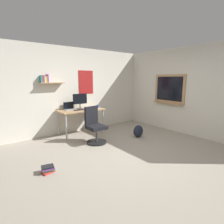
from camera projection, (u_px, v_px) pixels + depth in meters
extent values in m
plane|color=#9E9384|center=(129.00, 154.00, 4.04)|extent=(5.20, 5.20, 0.00)
cube|color=silver|center=(77.00, 90.00, 5.72)|extent=(5.00, 0.10, 2.60)
cube|color=tan|center=(52.00, 83.00, 5.06)|extent=(0.68, 0.20, 0.02)
cube|color=#A51E1E|center=(86.00, 82.00, 5.80)|extent=(0.52, 0.01, 0.74)
cube|color=teal|center=(41.00, 79.00, 4.88)|extent=(0.04, 0.14, 0.19)
cube|color=#C63833|center=(43.00, 79.00, 4.91)|extent=(0.04, 0.14, 0.20)
cube|color=silver|center=(44.00, 79.00, 4.94)|extent=(0.03, 0.14, 0.16)
cube|color=gold|center=(46.00, 79.00, 4.96)|extent=(0.03, 0.14, 0.17)
cube|color=#7A3D99|center=(47.00, 78.00, 4.98)|extent=(0.03, 0.14, 0.22)
cube|color=silver|center=(192.00, 91.00, 5.27)|extent=(0.10, 5.00, 2.60)
cube|color=tan|center=(169.00, 89.00, 5.78)|extent=(0.04, 1.10, 0.90)
cube|color=black|center=(169.00, 89.00, 5.78)|extent=(0.01, 0.94, 0.76)
cube|color=tan|center=(168.00, 103.00, 5.84)|extent=(0.12, 1.10, 0.03)
cube|color=tan|center=(81.00, 110.00, 5.43)|extent=(1.34, 0.68, 0.03)
cylinder|color=#B7B7BC|center=(66.00, 127.00, 4.92)|extent=(0.04, 0.04, 0.72)
cylinder|color=#B7B7BC|center=(103.00, 121.00, 5.65)|extent=(0.04, 0.04, 0.72)
cylinder|color=#B7B7BC|center=(59.00, 123.00, 5.35)|extent=(0.04, 0.04, 0.72)
cylinder|color=#B7B7BC|center=(94.00, 118.00, 6.08)|extent=(0.04, 0.04, 0.72)
cylinder|color=black|center=(97.00, 142.00, 4.75)|extent=(0.52, 0.52, 0.04)
cylinder|color=#4C4C51|center=(96.00, 135.00, 4.72)|extent=(0.05, 0.05, 0.34)
cube|color=black|center=(96.00, 127.00, 4.68)|extent=(0.44, 0.44, 0.09)
cube|color=black|center=(91.00, 115.00, 4.76)|extent=(0.41, 0.12, 0.48)
cube|color=#ADAFB5|center=(70.00, 110.00, 5.34)|extent=(0.31, 0.21, 0.02)
cube|color=black|center=(68.00, 105.00, 5.40)|extent=(0.31, 0.01, 0.21)
cylinder|color=#38383D|center=(80.00, 109.00, 5.54)|extent=(0.17, 0.17, 0.01)
cylinder|color=#38383D|center=(80.00, 106.00, 5.53)|extent=(0.03, 0.03, 0.14)
cube|color=black|center=(80.00, 99.00, 5.48)|extent=(0.46, 0.02, 0.31)
cube|color=black|center=(80.00, 110.00, 5.32)|extent=(0.37, 0.13, 0.02)
ellipsoid|color=#262628|center=(89.00, 109.00, 5.49)|extent=(0.10, 0.06, 0.03)
cylinder|color=#334CA5|center=(98.00, 106.00, 5.73)|extent=(0.08, 0.08, 0.09)
ellipsoid|color=#1E2333|center=(138.00, 131.00, 5.20)|extent=(0.32, 0.22, 0.35)
cube|color=#C63833|center=(48.00, 172.00, 3.25)|extent=(0.24, 0.20, 0.03)
cube|color=#3D934C|center=(48.00, 169.00, 3.26)|extent=(0.23, 0.18, 0.04)
cube|color=#7A3D99|center=(48.00, 168.00, 3.23)|extent=(0.23, 0.18, 0.02)
cube|color=black|center=(47.00, 167.00, 3.23)|extent=(0.24, 0.19, 0.03)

